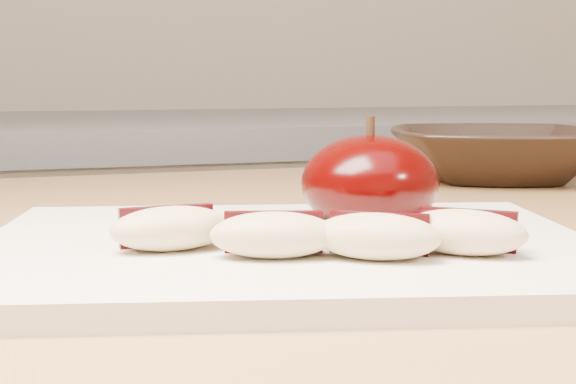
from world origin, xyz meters
name	(u,v)px	position (x,y,z in m)	size (l,w,h in m)	color
cutting_board	(288,251)	(-0.01, 0.39, 0.91)	(0.32, 0.23, 0.01)	silver
apple_half	(370,183)	(0.06, 0.43, 0.93)	(0.09, 0.09, 0.07)	black
apple_wedge_a	(171,228)	(-0.08, 0.38, 0.92)	(0.06, 0.03, 0.02)	#CCB381
apple_wedge_b	(274,235)	(-0.03, 0.35, 0.92)	(0.07, 0.05, 0.02)	#CCB381
apple_wedge_c	(377,236)	(0.01, 0.33, 0.92)	(0.07, 0.06, 0.02)	#CCB381
apple_wedge_d	(464,232)	(0.06, 0.32, 0.92)	(0.07, 0.06, 0.02)	#CCB381
bowl	(497,154)	(0.29, 0.66, 0.93)	(0.20, 0.20, 0.05)	black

